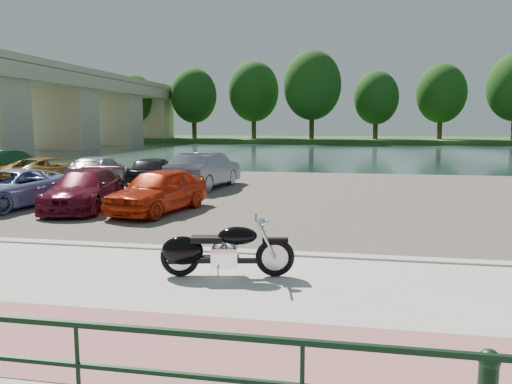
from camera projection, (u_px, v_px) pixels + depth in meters
ground at (205, 287)px, 8.41m from camera, size 200.00×200.00×0.00m
promenade at (186, 305)px, 7.43m from camera, size 60.00×6.00×0.10m
pink_path at (146, 345)px, 5.96m from camera, size 60.00×2.00×0.01m
kerb at (232, 253)px, 10.35m from camera, size 60.00×0.30×0.14m
parking_lot at (286, 195)px, 19.13m from camera, size 60.00×18.00×0.04m
river at (324, 153)px, 47.38m from camera, size 120.00×40.00×0.00m
far_bank at (334, 140)px, 78.51m from camera, size 120.00×24.00×0.60m
bridge at (59, 98)px, 52.70m from camera, size 7.00×56.00×8.55m
railing at (77, 345)px, 4.41m from camera, size 24.04×0.05×0.90m
far_trees at (365, 90)px, 70.70m from camera, size 70.25×10.68×12.52m
motorcycle at (215, 250)px, 8.62m from camera, size 2.31×0.83×1.05m
car_2 at (11, 188)px, 16.19m from camera, size 2.74×4.69×1.23m
car_3 at (84, 190)px, 15.87m from camera, size 2.50×4.53×1.24m
car_4 at (158, 190)px, 15.28m from camera, size 2.37×4.23×1.36m
car_5 at (6, 166)px, 23.40m from camera, size 1.67×4.57×1.49m
car_6 at (49, 171)px, 22.44m from camera, size 3.02×4.78×1.23m
car_7 at (98, 171)px, 21.77m from camera, size 2.46×4.69×1.30m
car_8 at (154, 171)px, 21.42m from camera, size 2.03×4.09×1.34m
car_9 at (205, 170)px, 21.11m from camera, size 2.16×4.77×1.52m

